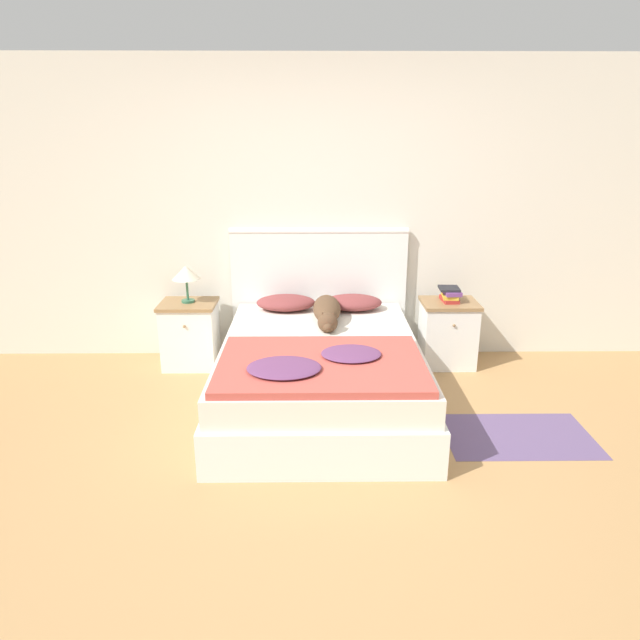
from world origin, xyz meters
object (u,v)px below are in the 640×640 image
bed (320,374)px  book_stack (450,294)px  nightstand_left (190,334)px  nightstand_right (448,333)px  pillow_right (353,302)px  table_lamp (186,274)px  pillow_left (286,303)px  dog (327,311)px

bed → book_stack: bearing=35.6°
bed → nightstand_left: bearing=145.0°
bed → book_stack: (1.11, 0.80, 0.39)m
nightstand_left → bed: bearing=-35.0°
bed → nightstand_left: 1.36m
nightstand_right → pillow_right: (-0.83, 0.01, 0.28)m
pillow_right → table_lamp: (-1.40, 0.01, 0.25)m
nightstand_right → pillow_left: 1.42m
bed → nightstand_left: size_ratio=3.50×
nightstand_left → table_lamp: table_lamp is taller
table_lamp → dog: bearing=-14.7°
dog → nightstand_right: bearing=15.6°
pillow_left → dog: (0.34, -0.30, 0.02)m
dog → table_lamp: table_lamp is taller
pillow_left → book_stack: book_stack is taller
pillow_left → table_lamp: 0.87m
nightstand_right → table_lamp: size_ratio=1.81×
bed → book_stack: book_stack is taller
nightstand_right → book_stack: (-0.00, 0.02, 0.35)m
table_lamp → pillow_right: bearing=-0.2°
nightstand_right → table_lamp: 2.29m
bed → nightstand_right: nightstand_right is taller
book_stack → pillow_left: bearing=-179.6°
nightstand_right → pillow_right: 0.87m
pillow_right → book_stack: (0.83, 0.01, 0.07)m
pillow_left → table_lamp: size_ratio=1.59×
nightstand_right → nightstand_left: bearing=180.0°
nightstand_right → table_lamp: table_lamp is taller
pillow_right → table_lamp: 1.42m
book_stack → bed: bearing=-144.4°
pillow_left → pillow_right: (0.57, 0.00, 0.00)m
nightstand_left → dog: 1.24m
dog → pillow_right: bearing=53.3°
nightstand_right → pillow_left: bearing=179.7°
nightstand_left → book_stack: 2.25m
table_lamp → nightstand_left: bearing=-90.0°
nightstand_left → nightstand_right: bearing=0.0°
bed → dog: size_ratio=2.57×
nightstand_right → book_stack: size_ratio=2.51×
bed → dog: dog is taller
bed → table_lamp: size_ratio=6.36×
bed → nightstand_right: (1.11, 0.78, 0.04)m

